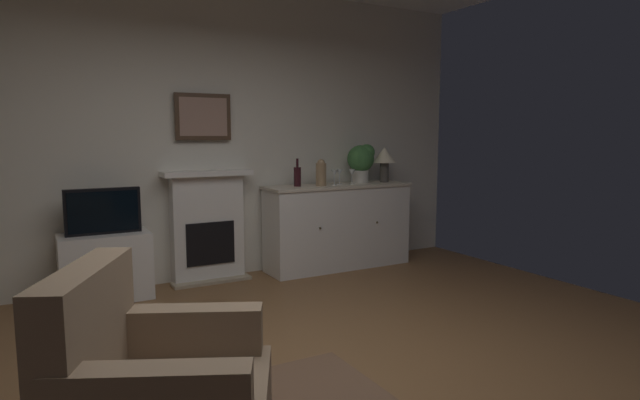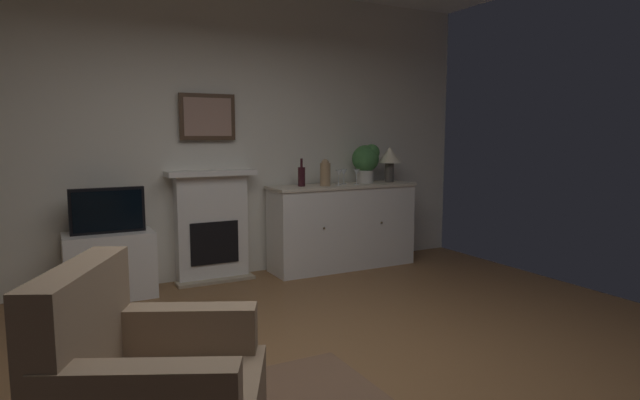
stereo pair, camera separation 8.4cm
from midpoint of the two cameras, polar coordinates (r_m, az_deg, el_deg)
name	(u,v)px [view 1 (the left image)]	position (r m, az deg, el deg)	size (l,w,h in m)	color
ground_plane	(327,399)	(3.20, -0.04, -20.81)	(6.32, 5.43, 0.10)	brown
wall_rear	(191,133)	(5.33, -14.34, 7.04)	(6.32, 0.06, 2.92)	silver
fireplace_unit	(208,226)	(5.32, -12.58, -2.79)	(0.87, 0.30, 1.10)	white
framed_picture	(203,117)	(5.29, -13.04, 8.81)	(0.55, 0.04, 0.45)	#473323
sideboard_cabinet	(338,226)	(5.73, 1.56, -2.84)	(1.64, 0.49, 0.91)	white
table_lamp	(384,157)	(5.98, 6.63, 4.63)	(0.26, 0.26, 0.40)	#4C4742
wine_bottle	(297,176)	(5.45, -2.92, 2.62)	(0.08, 0.08, 0.29)	#331419
wine_glass_left	(334,174)	(5.57, 1.13, 2.87)	(0.07, 0.07, 0.16)	silver
wine_glass_center	(339,173)	(5.69, 1.70, 2.96)	(0.07, 0.07, 0.16)	silver
wine_glass_right	(352,173)	(5.68, 3.08, 2.94)	(0.07, 0.07, 0.16)	silver
vase_decorative	(321,173)	(5.49, -0.32, 3.00)	(0.11, 0.11, 0.28)	#9E7F5B
tv_cabinet	(106,267)	(5.02, -22.75, -6.70)	(0.75, 0.42, 0.59)	white
tv_set	(103,211)	(4.91, -22.99, -1.13)	(0.62, 0.07, 0.40)	black
potted_plant_small	(362,160)	(5.86, 4.14, 4.39)	(0.30, 0.30, 0.43)	beige
armchair	(155,393)	(2.42, -18.51, -19.32)	(1.06, 1.04, 0.92)	#8C7259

